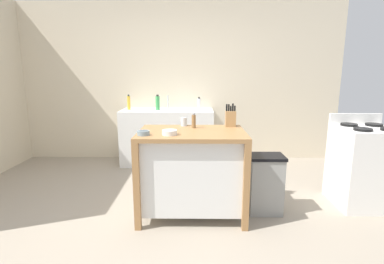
{
  "coord_description": "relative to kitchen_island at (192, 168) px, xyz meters",
  "views": [
    {
      "loc": [
        0.25,
        -2.69,
        1.47
      ],
      "look_at": [
        0.22,
        0.39,
        0.84
      ],
      "focal_mm": 27.29,
      "sensor_mm": 36.0,
      "label": 1
    }
  ],
  "objects": [
    {
      "name": "bottle_hand_soap",
      "position": [
        -1.04,
        1.8,
        0.5
      ],
      "size": [
        0.05,
        0.05,
        0.24
      ],
      "color": "yellow",
      "rests_on": "sink_counter"
    },
    {
      "name": "ground_plane",
      "position": [
        -0.22,
        -0.19,
        -0.5
      ],
      "size": [
        6.37,
        6.37,
        0.0
      ],
      "primitive_type": "plane",
      "color": "gray",
      "rests_on": "ground"
    },
    {
      "name": "sink_faucet",
      "position": [
        -0.42,
        1.91,
        0.49
      ],
      "size": [
        0.02,
        0.02,
        0.22
      ],
      "color": "#B7BCC1",
      "rests_on": "sink_counter"
    },
    {
      "name": "sink_counter",
      "position": [
        -0.42,
        1.77,
        -0.06
      ],
      "size": [
        1.47,
        0.6,
        0.88
      ],
      "color": "silver",
      "rests_on": "ground"
    },
    {
      "name": "knife_block",
      "position": [
        0.42,
        0.26,
        0.49
      ],
      "size": [
        0.11,
        0.09,
        0.25
      ],
      "color": "#AD7F4C",
      "rests_on": "kitchen_island"
    },
    {
      "name": "bowl_stoneware_deep",
      "position": [
        -0.21,
        -0.18,
        0.42
      ],
      "size": [
        0.14,
        0.14,
        0.05
      ],
      "color": "silver",
      "rests_on": "kitchen_island"
    },
    {
      "name": "bottle_dish_soap",
      "position": [
        -0.57,
        1.77,
        0.5
      ],
      "size": [
        0.07,
        0.07,
        0.24
      ],
      "color": "green",
      "rests_on": "sink_counter"
    },
    {
      "name": "kitchen_island",
      "position": [
        0.0,
        0.0,
        0.0
      ],
      "size": [
        1.08,
        0.73,
        0.89
      ],
      "color": "#9E7042",
      "rests_on": "ground"
    },
    {
      "name": "trash_bin",
      "position": [
        0.78,
        0.04,
        -0.18
      ],
      "size": [
        0.36,
        0.28,
        0.63
      ],
      "color": "gray",
      "rests_on": "ground"
    },
    {
      "name": "drinking_cup",
      "position": [
        -0.09,
        0.29,
        0.44
      ],
      "size": [
        0.07,
        0.07,
        0.1
      ],
      "color": "silver",
      "rests_on": "kitchen_island"
    },
    {
      "name": "pepper_grinder",
      "position": [
        0.02,
        0.17,
        0.47
      ],
      "size": [
        0.04,
        0.04,
        0.17
      ],
      "color": "olive",
      "rests_on": "kitchen_island"
    },
    {
      "name": "wall_back",
      "position": [
        -0.22,
        2.12,
        0.8
      ],
      "size": [
        5.37,
        0.1,
        2.6
      ],
      "primitive_type": "cube",
      "color": "beige",
      "rests_on": "ground"
    },
    {
      "name": "stove",
      "position": [
        1.91,
        0.24,
        -0.05
      ],
      "size": [
        0.6,
        0.6,
        1.0
      ],
      "color": "white",
      "rests_on": "ground"
    },
    {
      "name": "bowl_ceramic_small",
      "position": [
        -0.45,
        -0.2,
        0.42
      ],
      "size": [
        0.12,
        0.12,
        0.04
      ],
      "color": "gray",
      "rests_on": "kitchen_island"
    },
    {
      "name": "bottle_spray_cleaner",
      "position": [
        0.09,
        1.83,
        0.48
      ],
      "size": [
        0.05,
        0.05,
        0.2
      ],
      "color": "white",
      "rests_on": "sink_counter"
    }
  ]
}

